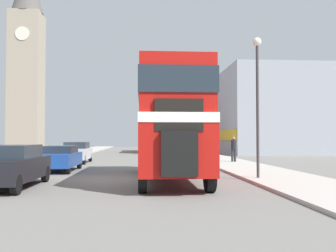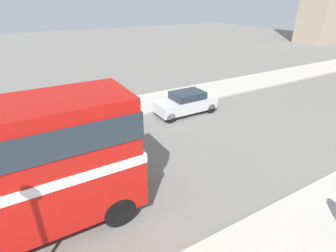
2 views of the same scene
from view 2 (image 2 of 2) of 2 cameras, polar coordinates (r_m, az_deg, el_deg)
The scene contains 2 objects.
car_parked_mid at distance 14.73m, azimuth -17.75°, elevation -0.19°, with size 1.85×4.23×1.35m.
car_parked_far at distance 17.26m, azimuth 3.87°, elevation 5.11°, with size 1.70×4.02×1.48m.
Camera 2 is at (9.47, 1.85, 6.93)m, focal length 28.00 mm.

